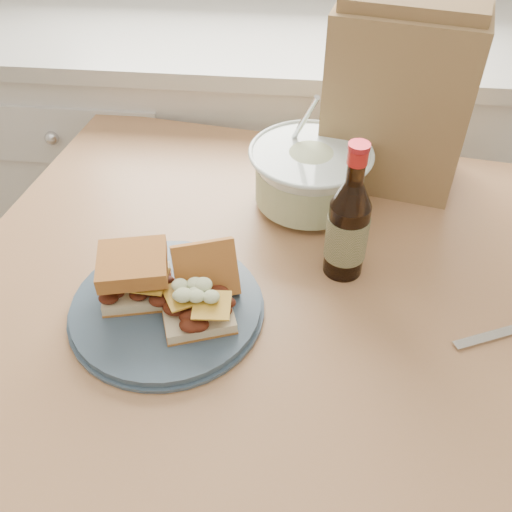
# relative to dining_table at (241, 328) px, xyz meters

# --- Properties ---
(cabinet_run) EXTENTS (2.50, 0.64, 0.94)m
(cabinet_run) POSITION_rel_dining_table_xyz_m (-0.05, 0.85, -0.23)
(cabinet_run) COLOR white
(cabinet_run) RESTS_ON ground
(dining_table) EXTENTS (1.11, 1.11, 0.82)m
(dining_table) POSITION_rel_dining_table_xyz_m (0.00, 0.00, 0.00)
(dining_table) COLOR #A8754F
(dining_table) RESTS_ON ground
(plate) EXTENTS (0.30, 0.30, 0.02)m
(plate) POSITION_rel_dining_table_xyz_m (-0.11, -0.08, 0.13)
(plate) COLOR #3B4E5F
(plate) RESTS_ON dining_table
(sandwich_left) EXTENTS (0.13, 0.12, 0.08)m
(sandwich_left) POSITION_rel_dining_table_xyz_m (-0.16, -0.06, 0.18)
(sandwich_left) COLOR beige
(sandwich_left) RESTS_ON plate
(sandwich_right) EXTENTS (0.13, 0.17, 0.09)m
(sandwich_right) POSITION_rel_dining_table_xyz_m (-0.05, -0.08, 0.17)
(sandwich_right) COLOR beige
(sandwich_right) RESTS_ON plate
(coleslaw_bowl) EXTENTS (0.23, 0.23, 0.23)m
(coleslaw_bowl) POSITION_rel_dining_table_xyz_m (0.11, 0.23, 0.18)
(coleslaw_bowl) COLOR white
(coleslaw_bowl) RESTS_ON dining_table
(beer_bottle) EXTENTS (0.07, 0.07, 0.25)m
(beer_bottle) POSITION_rel_dining_table_xyz_m (0.17, 0.05, 0.22)
(beer_bottle) COLOR black
(beer_bottle) RESTS_ON dining_table
(paper_bag) EXTENTS (0.29, 0.22, 0.35)m
(paper_bag) POSITION_rel_dining_table_xyz_m (0.27, 0.35, 0.29)
(paper_bag) COLOR olive
(paper_bag) RESTS_ON dining_table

